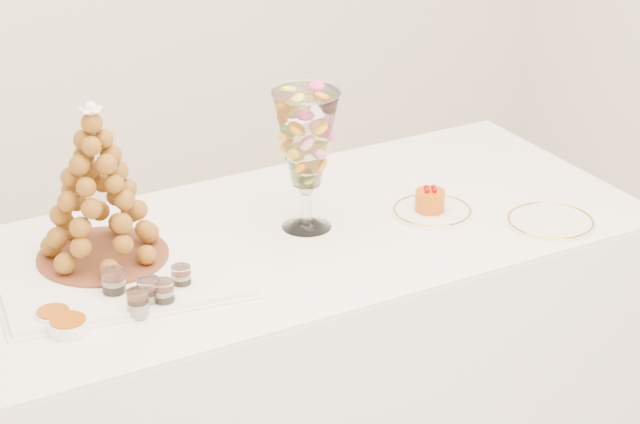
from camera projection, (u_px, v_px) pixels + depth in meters
buffet_table at (254, 377)px, 3.38m from camera, size 2.17×0.95×0.81m
lace_tray at (120, 274)px, 3.04m from camera, size 0.65×0.54×0.02m
macaron_vase at (306, 141)px, 3.20m from camera, size 0.17×0.17×0.38m
cake_plate at (432, 212)px, 3.37m from camera, size 0.22×0.22×0.01m
spare_plate at (550, 222)px, 3.31m from camera, size 0.24×0.24×0.01m
verrine_a at (114, 285)px, 2.93m from camera, size 0.07×0.07×0.08m
verrine_b at (149, 293)px, 2.89m from camera, size 0.06×0.06×0.07m
verrine_c at (181, 278)px, 2.97m from camera, size 0.05×0.05×0.06m
verrine_d at (138, 303)px, 2.85m from camera, size 0.06×0.06×0.07m
verrine_e at (164, 295)px, 2.89m from camera, size 0.06×0.06×0.07m
ramekin_back at (54, 317)px, 2.84m from camera, size 0.08×0.08×0.03m
ramekin_front at (68, 326)px, 2.80m from camera, size 0.09×0.09×0.03m
croquembouche at (97, 184)px, 3.01m from camera, size 0.34×0.34×0.41m
mousse_cake at (430, 200)px, 3.36m from camera, size 0.08×0.08×0.07m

